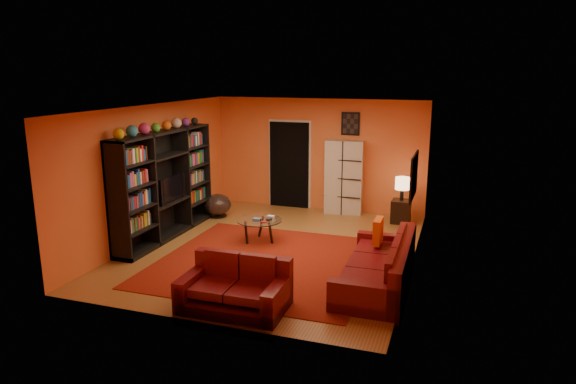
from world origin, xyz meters
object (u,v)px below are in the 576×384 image
(sofa, at_px, (382,267))
(storage_cabinet, at_px, (344,177))
(entertainment_unit, at_px, (165,185))
(bowl_chair, at_px, (217,205))
(tv, at_px, (169,188))
(loveseat, at_px, (236,287))
(coffee_table, at_px, (259,222))
(table_lamp, at_px, (402,184))
(side_table, at_px, (401,211))

(sofa, relative_size, storage_cabinet, 1.43)
(entertainment_unit, distance_m, bowl_chair, 1.79)
(tv, height_order, loveseat, tv)
(tv, height_order, storage_cabinet, storage_cabinet)
(entertainment_unit, xyz_separation_m, bowl_chair, (0.33, 1.58, -0.77))
(entertainment_unit, height_order, loveseat, entertainment_unit)
(tv, xyz_separation_m, coffee_table, (1.82, 0.21, -0.58))
(sofa, height_order, table_lamp, table_lamp)
(entertainment_unit, height_order, table_lamp, entertainment_unit)
(side_table, bearing_deg, loveseat, -109.27)
(loveseat, relative_size, coffee_table, 1.67)
(sofa, distance_m, coffee_table, 2.85)
(entertainment_unit, distance_m, coffee_table, 2.00)
(storage_cabinet, bearing_deg, bowl_chair, -160.56)
(entertainment_unit, relative_size, tv, 3.42)
(table_lamp, bearing_deg, coffee_table, -138.19)
(entertainment_unit, distance_m, side_table, 5.01)
(storage_cabinet, bearing_deg, entertainment_unit, -141.92)
(storage_cabinet, bearing_deg, sofa, -74.33)
(coffee_table, bearing_deg, table_lamp, 41.81)
(storage_cabinet, bearing_deg, tv, -141.97)
(coffee_table, xyz_separation_m, side_table, (2.43, 2.17, -0.15))
(tv, xyz_separation_m, sofa, (4.37, -1.06, -0.69))
(loveseat, relative_size, table_lamp, 2.89)
(sofa, relative_size, coffee_table, 2.78)
(storage_cabinet, distance_m, table_lamp, 1.41)
(bowl_chair, distance_m, side_table, 4.06)
(storage_cabinet, bearing_deg, side_table, -20.52)
(entertainment_unit, distance_m, loveseat, 3.64)
(bowl_chair, height_order, table_lamp, table_lamp)
(loveseat, xyz_separation_m, side_table, (1.70, 4.85, -0.04))
(coffee_table, xyz_separation_m, table_lamp, (2.43, 2.17, 0.46))
(tv, distance_m, table_lamp, 4.87)
(sofa, bearing_deg, storage_cabinet, 110.51)
(bowl_chair, bearing_deg, side_table, 12.09)
(storage_cabinet, relative_size, table_lamp, 3.34)
(sofa, distance_m, bowl_chair, 4.84)
(loveseat, height_order, bowl_chair, loveseat)
(side_table, bearing_deg, tv, -150.72)
(storage_cabinet, xyz_separation_m, table_lamp, (1.36, -0.36, 0.01))
(table_lamp, bearing_deg, tv, -150.72)
(tv, bearing_deg, loveseat, -134.05)
(sofa, height_order, coffee_table, sofa)
(sofa, xyz_separation_m, table_lamp, (-0.12, 3.44, 0.58))
(entertainment_unit, distance_m, table_lamp, 4.95)
(tv, bearing_deg, sofa, -103.62)
(entertainment_unit, xyz_separation_m, coffee_table, (1.87, 0.26, -0.65))
(tv, distance_m, sofa, 4.55)
(bowl_chair, xyz_separation_m, side_table, (3.97, 0.85, -0.03))
(tv, distance_m, bowl_chair, 1.71)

